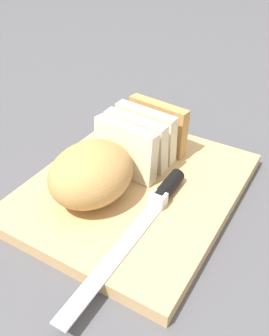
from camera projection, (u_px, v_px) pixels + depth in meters
ground_plane at (134, 194)px, 0.60m from camera, size 3.00×3.00×0.00m
cutting_board at (134, 189)px, 0.60m from camera, size 0.37×0.32×0.02m
bread_loaf at (112, 159)px, 0.57m from camera, size 0.26×0.13×0.09m
bread_knife at (155, 204)px, 0.54m from camera, size 0.29×0.04×0.02m
crumb_near_knife at (152, 181)px, 0.59m from camera, size 0.01×0.01×0.01m
crumb_near_loaf at (153, 178)px, 0.60m from camera, size 0.00×0.00×0.00m
crumb_stray_left at (102, 201)px, 0.55m from camera, size 0.00×0.00×0.00m
crumb_stray_right at (115, 177)px, 0.60m from camera, size 0.00×0.00×0.00m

